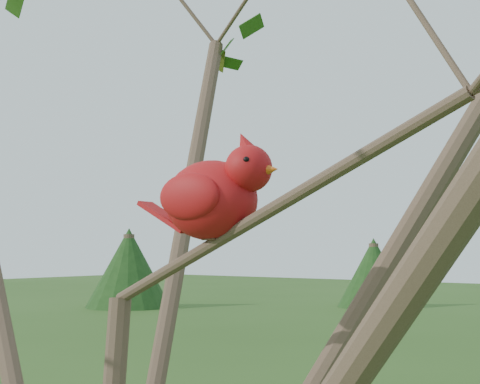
# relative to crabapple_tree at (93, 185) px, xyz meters

# --- Properties ---
(crabapple_tree) EXTENTS (2.35, 2.05, 2.95)m
(crabapple_tree) POSITION_rel_crabapple_tree_xyz_m (0.00, 0.00, 0.00)
(crabapple_tree) COLOR #412F23
(crabapple_tree) RESTS_ON ground
(cardinal) EXTENTS (0.24, 0.13, 0.17)m
(cardinal) POSITION_rel_crabapple_tree_xyz_m (0.14, 0.11, -0.02)
(cardinal) COLOR red
(cardinal) RESTS_ON ground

